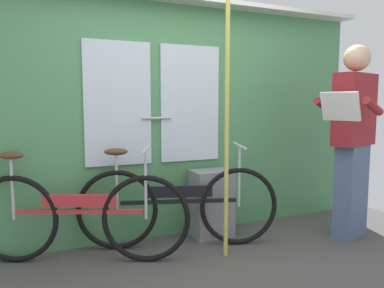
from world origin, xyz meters
TOP-DOWN VIEW (x-y plane):
  - ground_plane at (0.00, 0.00)m, footprint 5.04×3.96m
  - train_door_wall at (-0.01, 1.17)m, footprint 4.04×0.28m
  - bicycle_near_door at (-0.95, 0.83)m, footprint 1.64×0.78m
  - bicycle_leaning_behind at (-0.11, 0.82)m, footprint 1.71×0.67m
  - passenger_reading_newspaper at (1.48, 0.39)m, footprint 0.64×0.59m
  - trash_bin_by_wall at (0.30, 0.96)m, footprint 0.38×0.28m
  - handrail_pole at (0.19, 0.47)m, footprint 0.04×0.04m

SIDE VIEW (x-z plane):
  - ground_plane at x=0.00m, z-range -0.04..0.00m
  - trash_bin_by_wall at x=0.30m, z-range 0.00..0.64m
  - bicycle_leaning_behind at x=-0.11m, z-range -0.08..0.83m
  - bicycle_near_door at x=-0.95m, z-range -0.08..0.84m
  - passenger_reading_newspaper at x=1.48m, z-range 0.06..1.86m
  - handrail_pole at x=0.19m, z-range 0.00..2.19m
  - train_door_wall at x=-0.01m, z-range 0.05..2.28m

